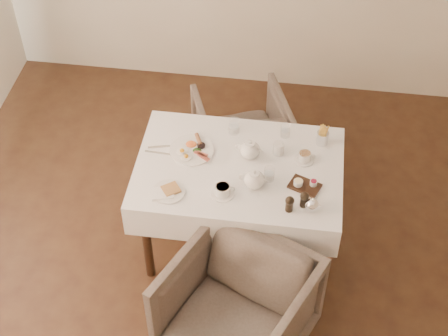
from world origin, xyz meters
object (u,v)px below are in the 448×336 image
Objects in this scene: armchair_far at (242,133)px; teapot_centre at (250,149)px; armchair_near at (237,310)px; breakfast_plate at (192,149)px; table at (239,179)px.

teapot_centre is (0.12, -0.70, 0.52)m from armchair_far.
armchair_near is at bearing 74.56° from armchair_far.
armchair_far is 3.76× the size of teapot_centre.
armchair_far is at bearing 71.19° from breakfast_plate.
table is at bearing 73.66° from armchair_far.
table is 0.83m from armchair_near.
teapot_centre reaches higher than breakfast_plate.
breakfast_plate is 1.60× the size of teapot_centre.
teapot_centre reaches higher than table.
breakfast_plate is 0.37m from teapot_centre.
table is at bearing -114.97° from teapot_centre.
armchair_near is 1.04m from breakfast_plate.
armchair_far is 0.88m from teapot_centre.
table is 0.86m from armchair_far.
table is 1.93× the size of armchair_far.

